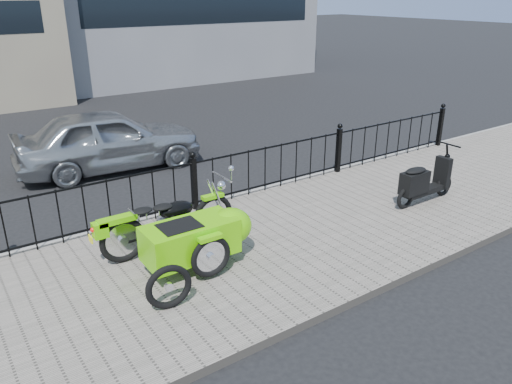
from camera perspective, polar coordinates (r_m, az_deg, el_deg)
ground at (r=8.15m, az=-2.55°, el=-5.72°), size 120.00×120.00×0.00m
sidewalk at (r=7.76m, az=-0.57°, el=-6.75°), size 30.00×3.80×0.12m
curb at (r=9.26m, az=-7.33°, el=-1.93°), size 30.00×0.10×0.12m
iron_fence at (r=8.94m, az=-7.08°, el=0.85°), size 14.11×0.11×1.08m
motorcycle_sidecar at (r=7.18m, az=-6.79°, el=-4.59°), size 2.28×1.48×0.98m
scooter at (r=9.65m, az=18.52°, el=1.03°), size 1.53×0.44×1.03m
spare_tire at (r=6.32m, az=-9.94°, el=-10.65°), size 0.60×0.14×0.60m
sedan_car at (r=11.73m, az=-16.47°, el=5.78°), size 4.17×1.96×1.38m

